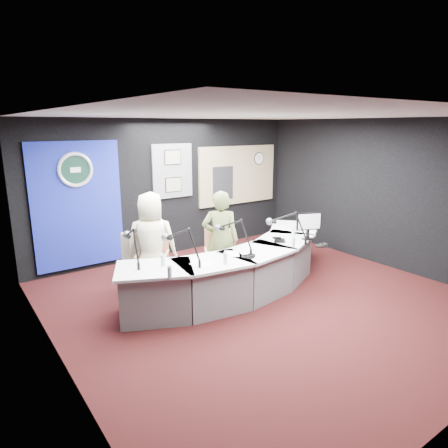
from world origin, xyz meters
TOP-DOWN VIEW (x-y plane):
  - ground at (0.00, 0.00)m, footprint 6.00×6.00m
  - ceiling at (0.00, 0.00)m, footprint 6.00×6.00m
  - wall_back at (0.00, 3.00)m, footprint 6.00×0.02m
  - wall_left at (-3.00, 0.00)m, footprint 0.02×6.00m
  - wall_right at (3.00, 0.00)m, footprint 0.02×6.00m
  - broadcast_desk at (-0.05, 0.55)m, footprint 4.50×1.90m
  - backdrop_panel at (-1.90, 2.97)m, footprint 1.60×0.05m
  - agency_seal at (-1.90, 2.93)m, footprint 0.63×0.07m
  - seal_center at (-1.90, 2.94)m, footprint 0.48×0.01m
  - pinboard at (0.05, 2.97)m, footprint 0.90×0.04m
  - framed_photo_upper at (0.05, 2.94)m, footprint 0.34×0.02m
  - framed_photo_lower at (0.05, 2.94)m, footprint 0.34×0.02m
  - booth_window_frame at (1.75, 2.97)m, footprint 2.12×0.06m
  - booth_glow at (1.75, 2.96)m, footprint 2.00×0.02m
  - equipment_rack at (1.30, 2.94)m, footprint 0.55×0.02m
  - wall_clock at (2.35, 2.94)m, footprint 0.28×0.01m
  - armchair_left at (-1.24, 1.35)m, footprint 0.71×0.71m
  - armchair_right at (-0.25, 0.84)m, footprint 0.64×0.64m
  - draped_jacket at (-1.40, 1.55)m, footprint 0.47×0.37m
  - person_man at (-1.24, 1.35)m, footprint 0.96×0.86m
  - person_woman at (-0.25, 0.84)m, footprint 0.72×0.67m
  - computer_monitor at (1.15, 0.22)m, footprint 0.39×0.18m
  - desk_phone at (0.66, 0.38)m, footprint 0.23×0.22m
  - headphones_near at (1.04, -0.20)m, footprint 0.21×0.21m
  - headphones_far at (-0.28, 0.06)m, footprint 0.21×0.21m
  - paper_stack at (-1.00, 0.25)m, footprint 0.32×0.34m
  - notepad at (-0.39, 0.33)m, footprint 0.34×0.36m
  - boom_mic_a at (-1.78, 0.82)m, footprint 0.23×0.73m
  - boom_mic_b at (-1.22, 0.39)m, footprint 0.33×0.70m
  - boom_mic_c at (-0.30, 0.40)m, footprint 0.32×0.71m
  - boom_mic_d at (0.72, 0.28)m, footprint 0.47×0.63m
  - water_bottles at (0.00, 0.26)m, footprint 3.34×0.59m

SIDE VIEW (x-z plane):
  - ground at x=0.00m, z-range 0.00..0.00m
  - broadcast_desk at x=-0.05m, z-range 0.00..0.75m
  - armchair_right at x=-0.25m, z-range 0.00..0.85m
  - armchair_left at x=-1.24m, z-range 0.00..0.90m
  - draped_jacket at x=-1.40m, z-range 0.27..0.97m
  - paper_stack at x=-1.00m, z-range 0.75..0.75m
  - notepad at x=-0.39m, z-range 0.75..0.75m
  - headphones_near at x=1.04m, z-range 0.75..0.79m
  - headphones_far at x=-0.28m, z-range 0.75..0.79m
  - desk_phone at x=0.66m, z-range 0.75..0.80m
  - person_woman at x=-0.25m, z-range 0.00..1.65m
  - person_man at x=-1.24m, z-range 0.00..1.65m
  - water_bottles at x=0.00m, z-range 0.75..0.93m
  - boom_mic_a at x=-1.78m, z-range 0.75..1.35m
  - boom_mic_b at x=-1.22m, z-range 0.75..1.35m
  - boom_mic_c at x=-0.30m, z-range 0.75..1.35m
  - boom_mic_d at x=0.72m, z-range 0.75..1.35m
  - computer_monitor at x=1.15m, z-range 0.93..1.21m
  - backdrop_panel at x=-1.90m, z-range 0.10..2.40m
  - wall_back at x=0.00m, z-range 0.00..2.80m
  - wall_left at x=-3.00m, z-range 0.00..2.80m
  - wall_right at x=3.00m, z-range 0.00..2.80m
  - equipment_rack at x=1.30m, z-range 1.03..1.78m
  - framed_photo_lower at x=0.05m, z-range 1.33..1.60m
  - booth_window_frame at x=1.75m, z-range 0.89..2.21m
  - booth_glow at x=1.75m, z-range 0.95..2.15m
  - pinboard at x=0.05m, z-range 1.20..2.30m
  - agency_seal at x=-1.90m, z-range 1.58..2.21m
  - seal_center at x=-1.90m, z-range 1.66..2.14m
  - wall_clock at x=2.35m, z-range 1.76..2.04m
  - framed_photo_upper at x=0.05m, z-range 1.89..2.17m
  - ceiling at x=0.00m, z-range 2.79..2.81m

